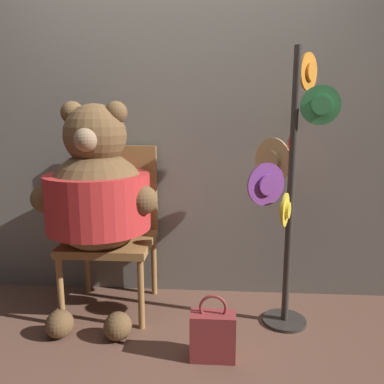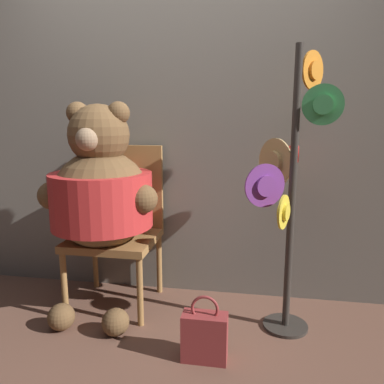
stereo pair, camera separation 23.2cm
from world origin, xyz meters
name	(u,v)px [view 1 (the left image)]	position (x,y,z in m)	size (l,w,h in m)	color
ground_plane	(161,336)	(0.00, 0.00, 0.00)	(14.00, 14.00, 0.00)	brown
wall_back	(172,119)	(0.00, 0.68, 1.30)	(8.00, 0.10, 2.60)	slate
chair	(113,223)	(-0.39, 0.42, 0.59)	(0.57, 0.54, 1.11)	#9E703D
teddy_bear	(98,195)	(-0.43, 0.23, 0.82)	(0.80, 0.70, 1.40)	brown
hat_display_rack	(288,180)	(0.76, 0.24, 0.93)	(0.53, 0.51, 1.71)	#332D28
handbag_on_ground	(213,335)	(0.32, -0.20, 0.14)	(0.25, 0.12, 0.38)	maroon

